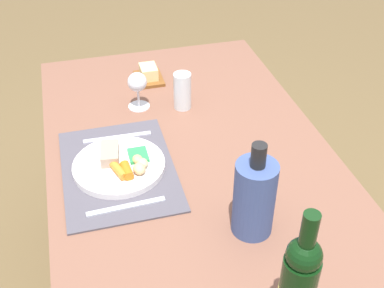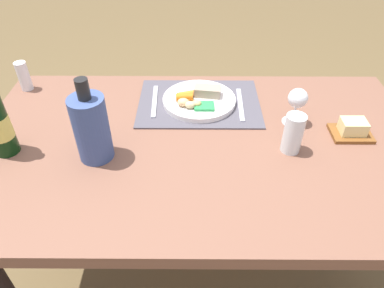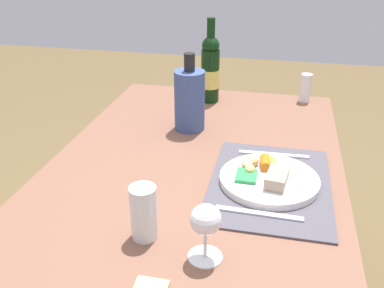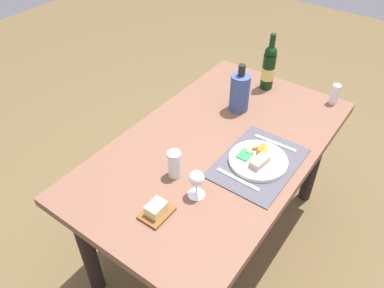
{
  "view_description": "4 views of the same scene",
  "coord_description": "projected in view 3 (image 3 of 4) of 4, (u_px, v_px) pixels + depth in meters",
  "views": [
    {
      "loc": [
        1.12,
        -0.3,
        1.67
      ],
      "look_at": [
        0.04,
        -0.01,
        0.82
      ],
      "focal_mm": 46.1,
      "sensor_mm": 36.0,
      "label": 1
    },
    {
      "loc": [
        0.02,
        0.89,
        1.47
      ],
      "look_at": [
        0.02,
        0.05,
        0.77
      ],
      "focal_mm": 33.31,
      "sensor_mm": 36.0,
      "label": 2
    },
    {
      "loc": [
        -1.02,
        -0.23,
        1.36
      ],
      "look_at": [
        0.03,
        0.0,
        0.82
      ],
      "focal_mm": 40.12,
      "sensor_mm": 36.0,
      "label": 3
    },
    {
      "loc": [
        -1.2,
        -0.72,
        1.94
      ],
      "look_at": [
        -0.09,
        0.08,
        0.77
      ],
      "focal_mm": 35.49,
      "sensor_mm": 36.0,
      "label": 4
    }
  ],
  "objects": [
    {
      "name": "fork",
      "position": [
        259.0,
        213.0,
        1.04
      ],
      "size": [
        0.02,
        0.21,
        0.0
      ],
      "primitive_type": "cube",
      "rotation": [
        0.0,
        0.0,
        -0.03
      ],
      "color": "silver",
      "rests_on": "placemat"
    },
    {
      "name": "dinner_plate",
      "position": [
        268.0,
        177.0,
        1.16
      ],
      "size": [
        0.27,
        0.27,
        0.05
      ],
      "color": "white",
      "rests_on": "placemat"
    },
    {
      "name": "wine_glass",
      "position": [
        206.0,
        223.0,
        0.87
      ],
      "size": [
        0.07,
        0.07,
        0.13
      ],
      "color": "white",
      "rests_on": "dining_table"
    },
    {
      "name": "dining_table",
      "position": [
        190.0,
        207.0,
        1.26
      ],
      "size": [
        1.48,
        0.86,
        0.74
      ],
      "color": "brown",
      "rests_on": "ground_plane"
    },
    {
      "name": "wine_bottle",
      "position": [
        210.0,
        69.0,
        1.69
      ],
      "size": [
        0.07,
        0.07,
        0.33
      ],
      "color": "black",
      "rests_on": "dining_table"
    },
    {
      "name": "salt_shaker",
      "position": [
        305.0,
        88.0,
        1.71
      ],
      "size": [
        0.04,
        0.04,
        0.11
      ],
      "primitive_type": "cylinder",
      "color": "white",
      "rests_on": "dining_table"
    },
    {
      "name": "water_tumbler",
      "position": [
        144.0,
        216.0,
        0.95
      ],
      "size": [
        0.06,
        0.06,
        0.13
      ],
      "color": "silver",
      "rests_on": "dining_table"
    },
    {
      "name": "placemat",
      "position": [
        270.0,
        184.0,
        1.17
      ],
      "size": [
        0.45,
        0.32,
        0.01
      ],
      "primitive_type": "cube",
      "color": "#4C4851",
      "rests_on": "dining_table"
    },
    {
      "name": "cooler_bottle",
      "position": [
        190.0,
        99.0,
        1.45
      ],
      "size": [
        0.1,
        0.1,
        0.27
      ],
      "color": "#3B5086",
      "rests_on": "dining_table"
    },
    {
      "name": "knife",
      "position": [
        274.0,
        154.0,
        1.31
      ],
      "size": [
        0.02,
        0.21,
        0.0
      ],
      "primitive_type": "cube",
      "rotation": [
        0.0,
        0.0,
        0.04
      ],
      "color": "silver",
      "rests_on": "placemat"
    }
  ]
}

